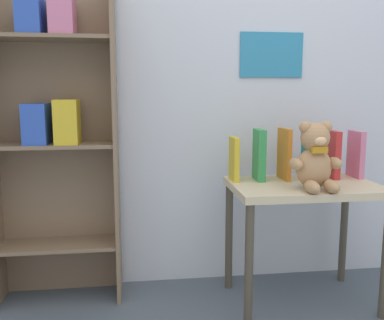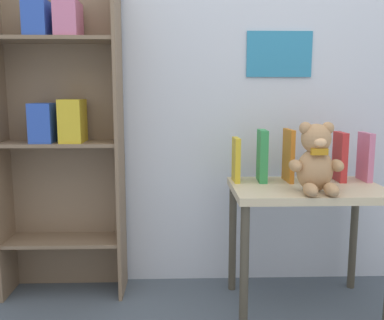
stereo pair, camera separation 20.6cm
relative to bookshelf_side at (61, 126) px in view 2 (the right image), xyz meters
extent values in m
cube|color=silver|center=(0.94, 0.14, 0.36)|extent=(4.80, 0.06, 2.50)
cube|color=teal|center=(1.15, 0.10, 0.37)|extent=(0.35, 0.01, 0.24)
cube|color=#7F664C|center=(-0.30, -0.03, -0.09)|extent=(0.02, 0.24, 1.61)
cube|color=#7F664C|center=(0.30, -0.03, -0.09)|extent=(0.02, 0.24, 1.61)
cube|color=#7F664C|center=(0.00, 0.08, -0.09)|extent=(0.62, 0.02, 1.61)
cube|color=#7F664C|center=(0.00, -0.03, -0.60)|extent=(0.59, 0.22, 0.02)
cube|color=#7F664C|center=(0.00, -0.03, -0.09)|extent=(0.59, 0.22, 0.02)
cube|color=#7F664C|center=(0.00, -0.03, 0.43)|extent=(0.59, 0.22, 0.02)
cube|color=#2D51B7|center=(-0.07, -0.05, 0.52)|extent=(0.11, 0.17, 0.17)
cube|color=#D17093|center=(0.07, -0.05, 0.52)|extent=(0.11, 0.17, 0.17)
cube|color=#2D51B7|center=(-0.07, -0.05, 0.02)|extent=(0.11, 0.17, 0.20)
cube|color=gold|center=(0.07, -0.05, 0.03)|extent=(0.11, 0.17, 0.22)
cube|color=beige|center=(1.22, -0.24, -0.29)|extent=(0.72, 0.47, 0.04)
cylinder|color=#494233|center=(0.89, -0.44, -0.60)|extent=(0.04, 0.04, 0.58)
cylinder|color=#494233|center=(0.89, -0.03, -0.60)|extent=(0.04, 0.04, 0.58)
cylinder|color=#494233|center=(1.55, -0.03, -0.60)|extent=(0.04, 0.04, 0.58)
ellipsoid|color=tan|center=(1.22, -0.35, -0.18)|extent=(0.16, 0.13, 0.19)
sphere|color=tan|center=(1.22, -0.35, -0.03)|extent=(0.13, 0.13, 0.13)
sphere|color=tan|center=(1.17, -0.35, 0.01)|extent=(0.06, 0.06, 0.06)
sphere|color=tan|center=(1.27, -0.35, 0.01)|extent=(0.06, 0.06, 0.06)
ellipsoid|color=#F4BB82|center=(1.22, -0.40, -0.04)|extent=(0.06, 0.04, 0.04)
ellipsoid|color=tan|center=(1.13, -0.36, -0.15)|extent=(0.05, 0.11, 0.05)
ellipsoid|color=tan|center=(1.31, -0.36, -0.15)|extent=(0.05, 0.11, 0.05)
ellipsoid|color=tan|center=(1.17, -0.44, -0.25)|extent=(0.06, 0.12, 0.06)
ellipsoid|color=tan|center=(1.26, -0.44, -0.25)|extent=(0.06, 0.12, 0.06)
cube|color=#C68419|center=(1.22, -0.40, -0.09)|extent=(0.07, 0.02, 0.03)
cube|color=gold|center=(0.89, -0.12, -0.16)|extent=(0.03, 0.12, 0.22)
cube|color=#33934C|center=(1.03, -0.12, -0.15)|extent=(0.05, 0.14, 0.26)
cube|color=orange|center=(1.16, -0.12, -0.14)|extent=(0.03, 0.15, 0.26)
cube|color=teal|center=(1.29, -0.12, -0.18)|extent=(0.04, 0.11, 0.20)
cube|color=red|center=(1.42, -0.12, -0.15)|extent=(0.04, 0.14, 0.25)
cube|color=#D17093|center=(1.55, -0.11, -0.15)|extent=(0.03, 0.14, 0.24)
camera|label=1|loc=(0.40, -2.21, 0.17)|focal=40.00mm
camera|label=2|loc=(0.61, -2.22, 0.17)|focal=40.00mm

